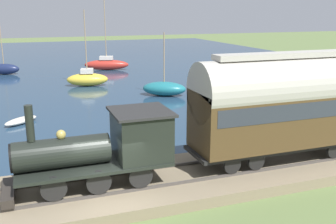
{
  "coord_description": "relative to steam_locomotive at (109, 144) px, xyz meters",
  "views": [
    {
      "loc": [
        -13.1,
        2.58,
        7.25
      ],
      "look_at": [
        8.9,
        -5.35,
        1.15
      ],
      "focal_mm": 42.0,
      "sensor_mm": 36.0,
      "label": 1
    }
  ],
  "objects": [
    {
      "name": "harbor_water",
      "position": [
        42.66,
        0.18,
        -2.16
      ],
      "size": [
        80.0,
        80.0,
        0.01
      ],
      "color": "navy",
      "rests_on": "ground"
    },
    {
      "name": "rowboat_near_shore",
      "position": [
        12.17,
        3.44,
        -1.95
      ],
      "size": [
        2.29,
        2.45,
        0.41
      ],
      "rotation": [
        0.0,
        0.0,
        0.71
      ],
      "color": "beige",
      "rests_on": "harbor_water"
    },
    {
      "name": "sailboat_yellow",
      "position": [
        24.08,
        -2.71,
        -1.46
      ],
      "size": [
        2.54,
        4.25,
        7.26
      ],
      "rotation": [
        0.0,
        0.0,
        -0.21
      ],
      "color": "gold",
      "rests_on": "harbor_water"
    },
    {
      "name": "sailboat_red",
      "position": [
        33.98,
        -6.57,
        -1.45
      ],
      "size": [
        3.01,
        5.63,
        8.6
      ],
      "rotation": [
        0.0,
        0.0,
        -0.3
      ],
      "color": "#B72D23",
      "rests_on": "harbor_water"
    },
    {
      "name": "sailboat_navy",
      "position": [
        34.54,
        5.27,
        -1.52
      ],
      "size": [
        2.4,
        3.7,
        5.9
      ],
      "rotation": [
        0.0,
        0.0,
        -0.35
      ],
      "color": "#192347",
      "rests_on": "harbor_water"
    },
    {
      "name": "sailboat_teal",
      "position": [
        17.23,
        -8.29,
        -1.54
      ],
      "size": [
        3.45,
        4.17,
        5.44
      ],
      "rotation": [
        0.0,
        0.0,
        -0.53
      ],
      "color": "#1E707A",
      "rests_on": "harbor_water"
    },
    {
      "name": "passenger_coach",
      "position": [
        -0.0,
        -8.22,
        1.07
      ],
      "size": [
        2.58,
        9.27,
        4.89
      ],
      "color": "black",
      "rests_on": "rail_embankment"
    },
    {
      "name": "steam_locomotive",
      "position": [
        0.0,
        0.0,
        0.0
      ],
      "size": [
        2.4,
        6.46,
        3.4
      ],
      "color": "black",
      "rests_on": "rail_embankment"
    },
    {
      "name": "ground_plane",
      "position": [
        -1.31,
        0.18,
        -2.17
      ],
      "size": [
        200.0,
        200.0,
        0.0
      ],
      "primitive_type": "plane",
      "color": "#607542"
    },
    {
      "name": "rail_embankment",
      "position": [
        -0.0,
        0.18,
        -1.94
      ],
      "size": [
        4.73,
        56.0,
        0.57
      ],
      "color": "#84755B",
      "rests_on": "ground"
    }
  ]
}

